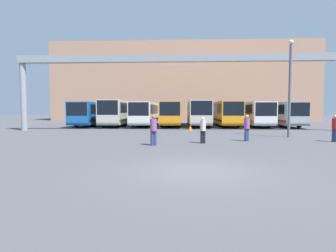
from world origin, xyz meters
name	(u,v)px	position (x,y,z in m)	size (l,w,h in m)	color
ground_plane	(197,171)	(0.00, 0.00, 0.00)	(200.00, 200.00, 0.00)	#47474C
building_backdrop	(183,84)	(0.00, 46.89, 7.60)	(51.75, 12.00, 15.20)	tan
overhead_gantry	(186,66)	(0.00, 16.84, 6.34)	(33.44, 0.80, 7.46)	gray
bus_slot_0	(93,112)	(-12.27, 25.67, 1.75)	(2.61, 11.34, 3.03)	#1959A5
bus_slot_1	(118,111)	(-8.76, 25.28, 1.88)	(2.62, 10.56, 3.27)	beige
bus_slot_2	(145,112)	(-5.26, 25.57, 1.76)	(2.55, 11.14, 3.05)	silver
bus_slot_3	(171,112)	(-1.75, 25.49, 1.78)	(2.52, 10.97, 3.09)	orange
bus_slot_4	(198,112)	(1.75, 25.74, 1.84)	(2.59, 11.48, 3.20)	beige
bus_slot_5	(225,112)	(5.26, 25.85, 1.79)	(2.52, 11.70, 3.10)	orange
bus_slot_6	(252,113)	(8.76, 25.61, 1.74)	(2.56, 11.22, 3.02)	silver
bus_slot_7	(280,113)	(12.27, 25.34, 1.73)	(2.53, 10.68, 3.00)	#999EA5
pedestrian_near_center	(203,129)	(0.83, 7.41, 0.88)	(0.34, 0.34, 1.65)	black
pedestrian_near_right	(247,127)	(3.86, 8.67, 0.94)	(0.37, 0.37, 1.77)	navy
pedestrian_mid_left	(335,128)	(9.54, 8.60, 0.94)	(0.37, 0.37, 1.77)	navy
pedestrian_far_center	(154,129)	(-2.16, 6.27, 0.96)	(0.38, 0.38, 1.81)	navy
traffic_cone	(190,128)	(0.43, 17.49, 0.29)	(0.42, 0.42, 0.58)	orange
lamp_post	(290,84)	(7.70, 11.37, 4.03)	(0.36, 0.36, 7.35)	#595B60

